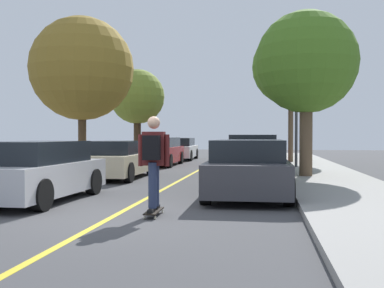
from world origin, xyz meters
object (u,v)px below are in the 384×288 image
Objects in this scene: street_tree_right_nearest at (306,63)px; streetlamp at (296,84)px; skateboard at (154,211)px; street_tree_left_near at (137,97)px; parked_car_right_near at (253,156)px; street_tree_right_near at (291,67)px; parked_car_right_nearest at (249,167)px; street_tree_left_nearest at (82,69)px; parked_car_left_far at (160,151)px; parked_car_right_farthest at (257,148)px; parked_car_right_far at (256,152)px; skateboarder at (153,157)px; parked_car_left_nearest at (36,171)px; parked_car_left_near at (116,160)px; parked_car_left_farthest at (179,149)px.

streetlamp is (-0.01, 4.31, -0.21)m from street_tree_right_nearest.
streetlamp is at bearing 73.91° from skateboard.
street_tree_left_near is at bearing 151.72° from streetlamp.
parked_car_right_near is 8.35m from street_tree_right_near.
street_tree_left_nearest is (-6.44, 5.21, 3.31)m from parked_car_right_nearest.
streetlamp reaches higher than parked_car_left_far.
street_tree_right_near reaches higher than parked_car_right_farthest.
streetlamp is (1.75, -4.15, 3.02)m from parked_car_right_far.
street_tree_left_near reaches higher than skateboarder.
parked_car_left_nearest is at bearing -75.78° from street_tree_left_nearest.
street_tree_right_near is at bearing 77.84° from skateboard.
parked_car_left_far is 5.08m from parked_car_right_far.
street_tree_right_nearest reaches higher than skateboarder.
parked_car_right_nearest is 1.12× the size of parked_car_right_near.
parked_car_left_far is 5.34× the size of skateboard.
parked_car_left_nearest is at bearing 154.74° from skateboard.
street_tree_right_near reaches higher than parked_car_left_near.
parked_car_right_farthest reaches higher than parked_car_right_far.
streetlamp reaches higher than parked_car_left_nearest.
street_tree_left_near is 11.97m from street_tree_right_nearest.
skateboard is at bearing -25.26° from parked_car_left_nearest.
parked_car_left_nearest is 15.15m from parked_car_right_far.
parked_car_right_near is at bearing 90.00° from parked_car_right_nearest.
skateboard is at bearing -117.10° from parked_car_right_nearest.
parked_car_right_nearest is (4.68, -16.05, 0.04)m from parked_car_left_farthest.
parked_car_left_far is 6.65m from street_tree_left_nearest.
skateboard is at bearing -66.68° from parked_car_left_near.
parked_car_right_far is at bearing 22.82° from parked_car_left_far.
skateboard is (4.82, -8.38, -3.91)m from street_tree_left_nearest.
street_tree_left_nearest is 6.88× the size of skateboard.
parked_car_left_near is 9.64m from street_tree_left_near.
parked_car_left_near is 0.89× the size of street_tree_left_near.
parked_car_left_farthest is 0.79× the size of street_tree_right_nearest.
parked_car_right_near is at bearing -104.17° from street_tree_right_near.
skateboarder is (3.06, -7.13, 0.44)m from parked_car_left_near.
streetlamp is (1.75, 8.53, 2.97)m from parked_car_right_nearest.
street_tree_left_nearest is at bearing 104.22° from parked_car_left_nearest.
parked_car_right_nearest reaches higher than parked_car_left_near.
street_tree_right_nearest is 0.88× the size of streetlamp.
parked_car_left_nearest is 0.89× the size of parked_car_left_far.
street_tree_left_nearest reaches higher than parked_car_left_near.
parked_car_right_near is 10.20m from street_tree_left_near.
parked_car_left_far is at bearing -157.18° from parked_car_right_far.
parked_car_left_nearest is 0.69× the size of street_tree_left_nearest.
street_tree_left_near is 8.33m from street_tree_right_near.
parked_car_left_farthest is 4.62m from street_tree_left_near.
street_tree_left_nearest is at bearing 143.81° from parked_car_left_near.
parked_car_right_near is at bearing -90.00° from parked_car_right_far.
parked_car_left_near is 14.91m from parked_car_right_farthest.
skateboard is (-1.63, -21.26, -0.57)m from parked_car_right_farthest.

